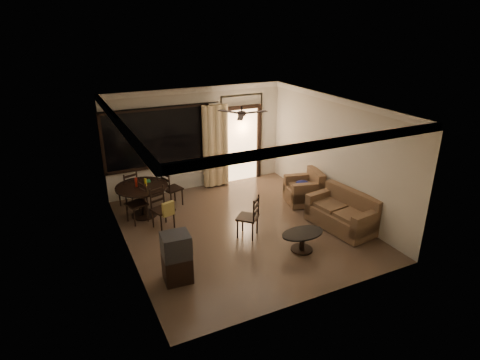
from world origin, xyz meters
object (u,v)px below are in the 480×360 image
dining_chair_east (172,195)px  coffee_table (302,238)px  sofa (343,214)px  side_chair (248,224)px  dining_chair_west (138,210)px  dining_table (142,192)px  dining_chair_south (163,216)px  tv_cabinet (177,258)px  armchair (306,190)px  dining_chair_north (129,196)px

dining_chair_east → coffee_table: size_ratio=1.03×
sofa → coffee_table: (-1.40, -0.42, -0.06)m
dining_chair_east → side_chair: bearing=-173.3°
dining_chair_west → coffee_table: 3.88m
sofa → coffee_table: 1.46m
dining_table → coffee_table: dining_table is taller
dining_table → coffee_table: size_ratio=1.33×
dining_chair_east → dining_chair_south: size_ratio=1.00×
dining_table → tv_cabinet: 2.87m
dining_table → tv_cabinet: (-0.06, -2.87, -0.13)m
dining_chair_west → tv_cabinet: 2.62m
armchair → dining_chair_west: bearing=-177.4°
dining_chair_north → coffee_table: dining_chair_north is taller
dining_chair_west → tv_cabinet: size_ratio=1.00×
tv_cabinet → coffee_table: tv_cabinet is taller
dining_chair_south → sofa: bearing=-43.2°
armchair → tv_cabinet: bearing=-142.1°
dining_chair_north → side_chair: bearing=109.7°
dining_chair_south → armchair: dining_chair_south is taller
dining_table → dining_chair_east: dining_table is taller
dining_chair_north → tv_cabinet: dining_chair_north is taller
dining_table → dining_chair_west: 0.46m
dining_chair_east → coffee_table: bearing=-169.3°
side_chair → tv_cabinet: bearing=-20.0°
tv_cabinet → coffee_table: 2.62m
dining_chair_south → armchair: 3.69m
coffee_table → dining_chair_south: bearing=136.5°
dining_table → dining_chair_south: (0.26, -0.82, -0.30)m
coffee_table → side_chair: bearing=126.2°
sofa → armchair: size_ratio=1.64×
tv_cabinet → sofa: bearing=8.5°
dining_chair_north → sofa: bearing=124.4°
dining_chair_south → side_chair: side_chair is taller
dining_chair_west → coffee_table: (2.75, -2.74, -0.01)m
dining_chair_east → tv_cabinet: size_ratio=1.00×
armchair → sofa: bearing=-75.8°
dining_table → coffee_table: bearing=-49.6°
sofa → coffee_table: bearing=-171.1°
sofa → coffee_table: size_ratio=1.79×
dining_table → tv_cabinet: bearing=-91.2°
dining_chair_south → dining_chair_north: size_ratio=1.00×
armchair → side_chair: (-2.12, -0.91, -0.06)m
tv_cabinet → sofa: tv_cabinet is taller
dining_chair_east → tv_cabinet: bearing=146.9°
dining_chair_west → armchair: bearing=61.0°
side_chair → dining_chair_north: bearing=-97.6°
sofa → armchair: (-0.01, 1.49, 0.02)m
dining_chair_east → coffee_table: (1.76, -3.25, -0.01)m
dining_table → armchair: 4.09m
tv_cabinet → side_chair: 2.08m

